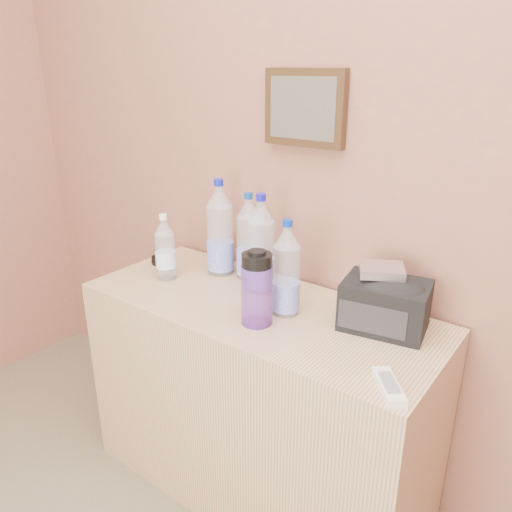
% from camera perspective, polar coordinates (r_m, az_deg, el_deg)
% --- Properties ---
extents(picture_frame, '(0.30, 0.03, 0.25)m').
position_cam_1_polar(picture_frame, '(1.73, 5.53, 16.48)').
color(picture_frame, '#382311').
rests_on(picture_frame, room_shell).
extents(dresser, '(1.24, 0.52, 0.78)m').
position_cam_1_polar(dresser, '(1.90, 0.21, -16.12)').
color(dresser, tan).
rests_on(dresser, ground).
extents(pet_large_a, '(0.09, 0.09, 0.33)m').
position_cam_1_polar(pet_large_a, '(1.86, -0.85, 1.74)').
color(pet_large_a, silver).
rests_on(pet_large_a, dresser).
extents(pet_large_b, '(0.10, 0.10, 0.37)m').
position_cam_1_polar(pet_large_b, '(1.90, -4.14, 2.69)').
color(pet_large_b, silver).
rests_on(pet_large_b, dresser).
extents(pet_large_c, '(0.10, 0.10, 0.35)m').
position_cam_1_polar(pet_large_c, '(1.74, 0.55, 0.83)').
color(pet_large_c, white).
rests_on(pet_large_c, dresser).
extents(pet_large_d, '(0.09, 0.09, 0.32)m').
position_cam_1_polar(pet_large_d, '(1.58, 3.49, -1.97)').
color(pet_large_d, '#C5E0F9').
rests_on(pet_large_d, dresser).
extents(pet_small, '(0.07, 0.07, 0.25)m').
position_cam_1_polar(pet_small, '(1.89, -10.32, 0.59)').
color(pet_small, silver).
rests_on(pet_small, dresser).
extents(nalgene_bottle, '(0.10, 0.10, 0.24)m').
position_cam_1_polar(nalgene_bottle, '(1.53, 0.10, -3.69)').
color(nalgene_bottle, '#642DA7').
rests_on(nalgene_bottle, dresser).
extents(sunglasses, '(0.13, 0.06, 0.03)m').
position_cam_1_polar(sunglasses, '(2.03, -10.66, -0.78)').
color(sunglasses, black).
rests_on(sunglasses, dresser).
extents(ac_remote, '(0.13, 0.14, 0.02)m').
position_cam_1_polar(ac_remote, '(1.33, 14.93, -14.19)').
color(ac_remote, silver).
rests_on(ac_remote, dresser).
extents(toiletry_bag, '(0.28, 0.22, 0.17)m').
position_cam_1_polar(toiletry_bag, '(1.57, 14.56, -5.12)').
color(toiletry_bag, black).
rests_on(toiletry_bag, dresser).
extents(foil_packet, '(0.17, 0.16, 0.03)m').
position_cam_1_polar(foil_packet, '(1.54, 14.18, -1.57)').
color(foil_packet, silver).
rests_on(foil_packet, toiletry_bag).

